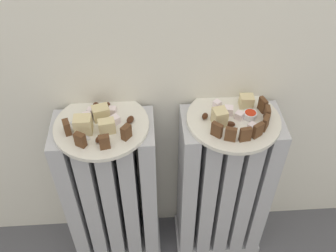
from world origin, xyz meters
name	(u,v)px	position (x,y,z in m)	size (l,w,h in m)	color
radiator_left	(113,194)	(-0.19, 0.28, 0.31)	(0.31, 0.17, 0.62)	#B2B2B7
radiator_right	(222,188)	(0.19, 0.28, 0.31)	(0.31, 0.17, 0.62)	#B2B2B7
plate_left	(102,125)	(-0.19, 0.28, 0.63)	(0.27, 0.27, 0.01)	silver
plate_right	(233,120)	(0.19, 0.28, 0.63)	(0.27, 0.27, 0.01)	silver
dark_cake_slice_left_0	(67,127)	(-0.28, 0.25, 0.66)	(0.03, 0.02, 0.04)	#56351E
dark_cake_slice_left_1	(80,140)	(-0.24, 0.20, 0.66)	(0.03, 0.02, 0.04)	#56351E
dark_cake_slice_left_2	(104,142)	(-0.17, 0.19, 0.66)	(0.03, 0.02, 0.04)	#56351E
dark_cake_slice_left_3	(126,132)	(-0.12, 0.22, 0.66)	(0.03, 0.02, 0.04)	#56351E
marble_cake_slice_left_0	(101,113)	(-0.19, 0.31, 0.66)	(0.05, 0.04, 0.04)	beige
marble_cake_slice_left_1	(83,125)	(-0.23, 0.25, 0.66)	(0.05, 0.04, 0.05)	beige
marble_cake_slice_left_2	(107,126)	(-0.17, 0.25, 0.66)	(0.04, 0.03, 0.04)	beige
turkish_delight_left_0	(115,120)	(-0.15, 0.28, 0.65)	(0.02, 0.02, 0.02)	white
turkish_delight_left_1	(91,111)	(-0.22, 0.33, 0.65)	(0.02, 0.02, 0.02)	white
turkish_delight_left_2	(87,117)	(-0.23, 0.30, 0.65)	(0.02, 0.02, 0.02)	white
turkish_delight_left_3	(112,111)	(-0.16, 0.32, 0.65)	(0.02, 0.02, 0.02)	white
medjool_date_left_0	(130,120)	(-0.11, 0.28, 0.64)	(0.03, 0.02, 0.02)	#3D1E0F
medjool_date_left_1	(99,139)	(-0.19, 0.21, 0.65)	(0.03, 0.02, 0.02)	#3D1E0F
medjool_date_left_2	(107,105)	(-0.18, 0.35, 0.64)	(0.02, 0.02, 0.02)	#3D1E0F
medjool_date_left_3	(96,105)	(-0.21, 0.35, 0.64)	(0.03, 0.02, 0.01)	#3D1E0F
dark_cake_slice_right_0	(217,130)	(0.13, 0.21, 0.66)	(0.03, 0.01, 0.04)	#56351E
dark_cake_slice_right_1	(231,134)	(0.16, 0.19, 0.66)	(0.03, 0.01, 0.04)	#56351E
dark_cake_slice_right_2	(245,135)	(0.20, 0.19, 0.66)	(0.03, 0.01, 0.04)	#56351E
dark_cake_slice_right_3	(258,130)	(0.24, 0.20, 0.66)	(0.03, 0.01, 0.04)	#56351E
dark_cake_slice_right_4	(266,123)	(0.27, 0.23, 0.66)	(0.03, 0.01, 0.04)	#56351E
dark_cake_slice_right_5	(267,114)	(0.28, 0.27, 0.66)	(0.03, 0.01, 0.04)	#56351E
dark_cake_slice_right_6	(263,105)	(0.28, 0.31, 0.66)	(0.03, 0.01, 0.04)	#56351E
marble_cake_slice_right_0	(246,101)	(0.24, 0.33, 0.65)	(0.04, 0.03, 0.04)	beige
marble_cake_slice_right_1	(219,117)	(0.14, 0.26, 0.66)	(0.04, 0.04, 0.05)	beige
turkish_delight_right_0	(239,115)	(0.20, 0.28, 0.65)	(0.02, 0.02, 0.02)	white
turkish_delight_right_1	(229,110)	(0.18, 0.30, 0.65)	(0.02, 0.02, 0.02)	white
turkish_delight_right_2	(217,104)	(0.15, 0.33, 0.65)	(0.02, 0.02, 0.02)	white
turkish_delight_right_3	(252,127)	(0.23, 0.23, 0.65)	(0.02, 0.02, 0.02)	white
medjool_date_right_0	(205,116)	(0.11, 0.28, 0.65)	(0.02, 0.02, 0.02)	#3D1E0F
medjool_date_right_1	(231,124)	(0.17, 0.25, 0.64)	(0.03, 0.02, 0.02)	#3D1E0F
jam_bowl_right	(250,115)	(0.24, 0.28, 0.65)	(0.04, 0.04, 0.02)	white
fork	(79,128)	(-0.25, 0.26, 0.64)	(0.06, 0.08, 0.00)	silver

